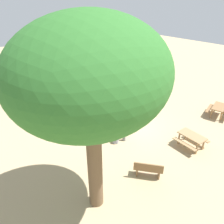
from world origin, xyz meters
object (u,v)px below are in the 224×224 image
at_px(market_stall_green, 71,69).
at_px(feed_bucket, 116,140).
at_px(wooden_bench, 148,169).
at_px(market_stall_orange, 20,82).
at_px(picnic_table_far, 219,109).
at_px(elephant, 120,118).
at_px(shade_tree_main, 90,76).
at_px(market_stall_red, 92,64).
at_px(market_stall_teal, 48,75).
at_px(picnic_table_near, 192,138).
at_px(person_handler, 86,109).

distance_m(market_stall_green, feed_bucket, 11.44).
bearing_deg(wooden_bench, market_stall_orange, 145.72).
bearing_deg(picnic_table_far, elephant, 140.26).
height_order(shade_tree_main, market_stall_red, shade_tree_main).
distance_m(market_stall_orange, feed_bucket, 10.72).
xyz_separation_m(market_stall_teal, market_stall_green, (2.60, 0.00, 0.00)).
distance_m(picnic_table_near, market_stall_green, 13.91).
bearing_deg(market_stall_red, wooden_bench, -118.72).
relative_size(shade_tree_main, picnic_table_far, 4.28).
height_order(person_handler, wooden_bench, person_handler).
xyz_separation_m(picnic_table_far, market_stall_green, (-3.46, 13.34, 0.55)).
xyz_separation_m(elephant, market_stall_green, (3.05, 9.93, 0.17)).
bearing_deg(person_handler, picnic_table_far, 29.91).
bearing_deg(picnic_table_far, market_stall_green, 92.48).
distance_m(person_handler, wooden_bench, 6.33).
relative_size(picnic_table_near, market_stall_orange, 0.66).
distance_m(market_stall_teal, market_stall_red, 5.20).
bearing_deg(elephant, market_stall_orange, -136.80).
bearing_deg(market_stall_green, picnic_table_far, -75.46).
height_order(elephant, wooden_bench, elephant).
distance_m(shade_tree_main, wooden_bench, 5.90).
relative_size(shade_tree_main, picnic_table_near, 4.60).
xyz_separation_m(elephant, picnic_table_far, (6.51, -3.42, -0.38)).
xyz_separation_m(picnic_table_near, feed_bucket, (-2.92, 3.22, -0.43)).
xyz_separation_m(elephant, market_stall_teal, (0.45, 9.93, 0.17)).
xyz_separation_m(picnic_table_near, picnic_table_far, (4.66, 0.50, 0.00)).
relative_size(market_stall_orange, market_stall_red, 1.00).
relative_size(wooden_bench, market_stall_orange, 0.54).
bearing_deg(market_stall_orange, market_stall_red, 0.00).
height_order(market_stall_teal, market_stall_red, same).
relative_size(market_stall_teal, market_stall_red, 1.00).
distance_m(market_stall_orange, market_stall_teal, 2.60).
bearing_deg(wooden_bench, shade_tree_main, -137.27).
distance_m(elephant, wooden_bench, 4.19).
height_order(shade_tree_main, market_stall_green, shade_tree_main).
height_order(elephant, market_stall_orange, market_stall_orange).
distance_m(person_handler, market_stall_red, 9.83).
relative_size(wooden_bench, picnic_table_near, 0.83).
xyz_separation_m(market_stall_teal, market_stall_red, (5.20, 0.00, 0.00)).
height_order(market_stall_teal, feed_bucket, market_stall_teal).
relative_size(picnic_table_near, market_stall_green, 0.66).
distance_m(market_stall_orange, market_stall_red, 7.80).
bearing_deg(feed_bucket, wooden_bench, -104.21).
distance_m(elephant, picnic_table_far, 7.36).
height_order(market_stall_red, feed_bucket, market_stall_red).
bearing_deg(market_stall_red, feed_bucket, -122.31).
relative_size(person_handler, wooden_bench, 1.18).
bearing_deg(elephant, picnic_table_near, 56.36).
bearing_deg(person_handler, picnic_table_near, 1.22).
distance_m(person_handler, market_stall_green, 8.37).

